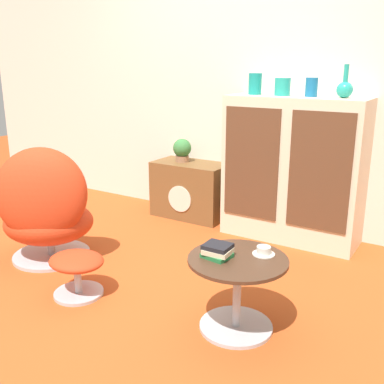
% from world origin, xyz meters
% --- Properties ---
extents(ground_plane, '(12.00, 12.00, 0.00)m').
position_xyz_m(ground_plane, '(0.00, 0.00, 0.00)').
color(ground_plane, '#B74C1E').
extents(wall_back, '(6.40, 0.06, 2.60)m').
position_xyz_m(wall_back, '(0.00, 1.66, 1.30)').
color(wall_back, silver).
rests_on(wall_back, ground_plane).
extents(sideboard, '(1.07, 0.42, 1.14)m').
position_xyz_m(sideboard, '(0.63, 1.42, 0.57)').
color(sideboard, beige).
rests_on(sideboard, ground_plane).
extents(tv_console, '(0.68, 0.38, 0.51)m').
position_xyz_m(tv_console, '(-0.34, 1.44, 0.25)').
color(tv_console, brown).
rests_on(tv_console, ground_plane).
extents(egg_chair, '(0.85, 0.84, 0.86)m').
position_xyz_m(egg_chair, '(-0.70, 0.07, 0.38)').
color(egg_chair, '#B7B7BC').
rests_on(egg_chair, ground_plane).
extents(ottoman, '(0.35, 0.30, 0.27)m').
position_xyz_m(ottoman, '(-0.14, -0.19, 0.19)').
color(ottoman, '#B7B7BC').
rests_on(ottoman, ground_plane).
extents(coffee_table, '(0.52, 0.52, 0.41)m').
position_xyz_m(coffee_table, '(0.85, 0.00, 0.25)').
color(coffee_table, '#B7B7BC').
rests_on(coffee_table, ground_plane).
extents(vase_leftmost, '(0.10, 0.10, 0.17)m').
position_xyz_m(vase_leftmost, '(0.27, 1.42, 1.22)').
color(vase_leftmost, teal).
rests_on(vase_leftmost, sideboard).
extents(vase_inner_left, '(0.12, 0.12, 0.13)m').
position_xyz_m(vase_inner_left, '(0.50, 1.42, 1.21)').
color(vase_inner_left, teal).
rests_on(vase_inner_left, sideboard).
extents(vase_inner_right, '(0.09, 0.09, 0.14)m').
position_xyz_m(vase_inner_right, '(0.73, 1.42, 1.21)').
color(vase_inner_right, '#196699').
rests_on(vase_inner_right, sideboard).
extents(vase_rightmost, '(0.12, 0.12, 0.23)m').
position_xyz_m(vase_rightmost, '(0.97, 1.42, 1.21)').
color(vase_rightmost, teal).
rests_on(vase_rightmost, sideboard).
extents(potted_plant, '(0.17, 0.17, 0.21)m').
position_xyz_m(potted_plant, '(-0.44, 1.44, 0.62)').
color(potted_plant, '#996B4C').
rests_on(potted_plant, tv_console).
extents(teacup, '(0.12, 0.12, 0.05)m').
position_xyz_m(teacup, '(0.94, 0.11, 0.43)').
color(teacup, silver).
rests_on(teacup, coffee_table).
extents(book_stack, '(0.15, 0.14, 0.07)m').
position_xyz_m(book_stack, '(0.75, -0.04, 0.45)').
color(book_stack, '#237038').
rests_on(book_stack, coffee_table).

